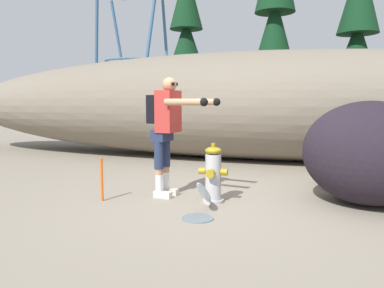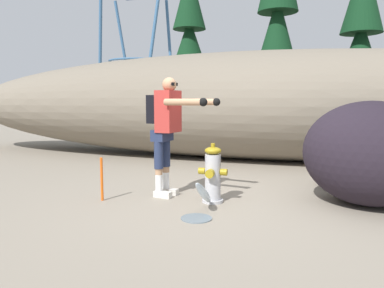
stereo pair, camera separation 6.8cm
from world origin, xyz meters
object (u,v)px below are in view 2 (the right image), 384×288
Objects in this scene: boulder_large at (369,153)px; fire_hydrant at (213,175)px; boulder_small at (337,175)px; survey_stake at (102,179)px; utility_worker at (167,122)px.

fire_hydrant is at bearing -165.74° from boulder_large.
boulder_large is at bearing 14.26° from fire_hydrant.
boulder_small is 3.72m from survey_stake.
fire_hydrant is at bearing 14.44° from survey_stake.
boulder_large is (1.98, 0.50, 0.31)m from fire_hydrant.
boulder_large is at bearing 16.88° from utility_worker.
utility_worker is at bearing -171.55° from boulder_large.
fire_hydrant is at bearing -0.36° from utility_worker.
boulder_small is (1.68, 1.58, -0.19)m from fire_hydrant.
utility_worker is at bearing -148.20° from boulder_small.
survey_stake is (-3.16, -1.96, 0.12)m from boulder_small.
fire_hydrant reaches higher than boulder_small.
utility_worker is (-0.69, 0.11, 0.70)m from fire_hydrant.
survey_stake is (-3.46, -0.88, -0.39)m from boulder_large.
survey_stake is at bearing -165.56° from fire_hydrant.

